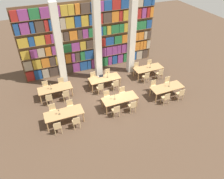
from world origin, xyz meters
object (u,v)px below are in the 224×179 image
Objects in this scene: chair_15 at (61,83)px; chair_16 at (100,88)px; reading_table_3 at (55,89)px; desk_lamp_5 at (150,65)px; desk_lamp_3 at (51,85)px; chair_22 at (160,74)px; reading_table_2 at (167,88)px; pillar_left at (59,48)px; chair_6 at (132,106)px; pillar_center at (97,42)px; chair_3 at (70,106)px; chair_0 at (57,127)px; chair_17 at (94,77)px; desk_lamp_0 at (59,111)px; chair_12 at (49,99)px; reading_table_5 at (148,69)px; chair_9 at (154,86)px; desk_lamp_4 at (107,74)px; laptop at (101,76)px; chair_11 at (168,82)px; chair_13 at (46,87)px; chair_7 at (123,93)px; chair_23 at (150,65)px; chair_2 at (76,122)px; chair_19 at (108,74)px; chair_20 at (146,77)px; chair_5 at (107,96)px; chair_4 at (116,110)px; desk_lamp_2 at (170,82)px; chair_8 at (166,98)px; reading_table_0 at (64,114)px; chair_18 at (115,85)px; reading_table_4 at (105,79)px; chair_14 at (66,95)px; chair_21 at (137,67)px; chair_1 at (53,110)px; pillar_right at (132,36)px.

chair_15 is 1.00× the size of chair_16.
desk_lamp_5 is (7.37, -0.06, 0.33)m from reading_table_3.
desk_lamp_3 reaches higher than chair_22.
desk_lamp_3 is (-7.38, 2.76, 0.36)m from reading_table_2.
pillar_left is 13.73× the size of desk_lamp_3.
chair_6 is 4.49m from chair_22.
chair_16 and chair_22 have the same top height.
pillar_center reaches higher than chair_3.
chair_0 is 5.35m from chair_17.
desk_lamp_0 is at bearing 179.64° from reading_table_2.
reading_table_5 is (7.78, 0.69, 0.17)m from chair_12.
chair_9 is 6.88m from reading_table_3.
laptop is (-0.42, 0.26, -0.28)m from desk_lamp_4.
chair_13 is (-8.27, 2.78, 0.00)m from chair_11.
chair_7 is (4.70, 1.52, 0.00)m from chair_0.
chair_11 is 2.73m from chair_23.
desk_lamp_3 is (-0.81, 3.44, 0.53)m from chair_2.
chair_3 is at bearing -0.64° from chair_9.
chair_12 is 4.84m from chair_19.
chair_7 is at bearing -155.10° from chair_20.
chair_12 and chair_23 have the same top height.
desk_lamp_5 is (4.31, 1.87, 0.50)m from chair_5.
chair_19 is (1.04, 4.05, 0.00)m from chair_4.
laptop is at bearing 143.46° from desk_lamp_2.
chair_8 is (7.09, -0.07, 0.00)m from chair_0.
desk_lamp_5 is at bearing 4.93° from chair_12.
chair_3 is at bearing 36.20° from chair_19.
laptop reaches higher than chair_4.
reading_table_0 is 2.53× the size of chair_7.
chair_8 is 3.59m from desk_lamp_5.
chair_18 is (4.10, -0.87, -0.17)m from reading_table_3.
chair_0 is 0.92m from desk_lamp_0.
chair_13 is at bearing -21.35° from chair_9.
pillar_center is 2.64× the size of reading_table_3.
desk_lamp_0 is at bearing 168.17° from chair_4.
chair_3 is at bearing 90.00° from chair_2.
chair_16 is 1.00× the size of chair_18.
reading_table_5 is at bearing -0.27° from desk_lamp_3.
pillar_left reaches higher than reading_table_4.
chair_7 is 3.26m from desk_lamp_2.
chair_14 is at bearing 68.34° from chair_0.
chair_11 is 1.00× the size of chair_18.
chair_11 is at bearing -24.62° from reading_table_4.
reading_table_2 is 5.21× the size of desk_lamp_3.
chair_0 is 1.00× the size of chair_20.
chair_3 is at bearing 23.68° from chair_21.
chair_3 and chair_4 have the same top height.
chair_1 is (0.00, 1.49, 0.00)m from chair_0.
desk_lamp_5 is at bearing -149.56° from chair_7.
pillar_right is at bearing 131.00° from desk_lamp_5.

